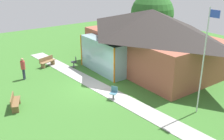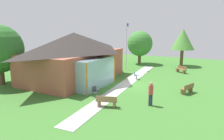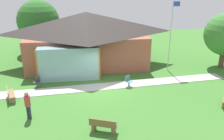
{
  "view_description": "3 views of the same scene",
  "coord_description": "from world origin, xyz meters",
  "px_view_note": "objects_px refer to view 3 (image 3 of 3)",
  "views": [
    {
      "loc": [
        14.55,
        -9.0,
        8.04
      ],
      "look_at": [
        0.34,
        1.24,
        1.24
      ],
      "focal_mm": 41.81,
      "sensor_mm": 36.0,
      "label": 1
    },
    {
      "loc": [
        -18.04,
        -7.55,
        5.41
      ],
      "look_at": [
        0.52,
        2.2,
        1.12
      ],
      "focal_mm": 32.45,
      "sensor_mm": 36.0,
      "label": 2
    },
    {
      "loc": [
        -1.43,
        -16.29,
        7.62
      ],
      "look_at": [
        0.99,
        1.27,
        0.98
      ],
      "focal_mm": 37.88,
      "sensor_mm": 36.0,
      "label": 3
    }
  ],
  "objects_px": {
    "bench_mid_left": "(10,94)",
    "patio_chair_west": "(37,82)",
    "pavilion": "(86,38)",
    "flagpole": "(171,33)",
    "bench_front_center": "(103,126)",
    "patio_chair_lawn_spare": "(128,81)",
    "tree_behind_pavilion_left": "(38,21)",
    "visitor_strolling_lawn": "(28,103)"
  },
  "relations": [
    {
      "from": "patio_chair_lawn_spare",
      "to": "tree_behind_pavilion_left",
      "type": "distance_m",
      "value": 13.96
    },
    {
      "from": "bench_front_center",
      "to": "visitor_strolling_lawn",
      "type": "height_order",
      "value": "visitor_strolling_lawn"
    },
    {
      "from": "patio_chair_lawn_spare",
      "to": "flagpole",
      "type": "bearing_deg",
      "value": -176.46
    },
    {
      "from": "pavilion",
      "to": "bench_front_center",
      "type": "distance_m",
      "value": 11.71
    },
    {
      "from": "bench_front_center",
      "to": "tree_behind_pavilion_left",
      "type": "height_order",
      "value": "tree_behind_pavilion_left"
    },
    {
      "from": "pavilion",
      "to": "patio_chair_lawn_spare",
      "type": "xyz_separation_m",
      "value": [
        2.96,
        -5.83,
        -2.19
      ]
    },
    {
      "from": "bench_front_center",
      "to": "patio_chair_west",
      "type": "relative_size",
      "value": 1.81
    },
    {
      "from": "patio_chair_lawn_spare",
      "to": "patio_chair_west",
      "type": "relative_size",
      "value": 1.0
    },
    {
      "from": "bench_front_center",
      "to": "bench_mid_left",
      "type": "xyz_separation_m",
      "value": [
        -5.92,
        4.58,
        0.0
      ]
    },
    {
      "from": "flagpole",
      "to": "bench_mid_left",
      "type": "xyz_separation_m",
      "value": [
        -12.77,
        -4.12,
        -3.02
      ]
    },
    {
      "from": "visitor_strolling_lawn",
      "to": "bench_mid_left",
      "type": "bearing_deg",
      "value": 159.74
    },
    {
      "from": "patio_chair_west",
      "to": "visitor_strolling_lawn",
      "type": "bearing_deg",
      "value": 112.52
    },
    {
      "from": "bench_front_center",
      "to": "patio_chair_lawn_spare",
      "type": "height_order",
      "value": "patio_chair_lawn_spare"
    },
    {
      "from": "flagpole",
      "to": "visitor_strolling_lawn",
      "type": "height_order",
      "value": "flagpole"
    },
    {
      "from": "pavilion",
      "to": "patio_chair_west",
      "type": "distance_m",
      "value": 6.78
    },
    {
      "from": "bench_mid_left",
      "to": "bench_front_center",
      "type": "bearing_deg",
      "value": 33.81
    },
    {
      "from": "bench_front_center",
      "to": "tree_behind_pavilion_left",
      "type": "bearing_deg",
      "value": 130.08
    },
    {
      "from": "pavilion",
      "to": "flagpole",
      "type": "bearing_deg",
      "value": -20.93
    },
    {
      "from": "bench_front_center",
      "to": "visitor_strolling_lawn",
      "type": "relative_size",
      "value": 0.89
    },
    {
      "from": "flagpole",
      "to": "bench_front_center",
      "type": "xyz_separation_m",
      "value": [
        -6.85,
        -8.7,
        -3.02
      ]
    },
    {
      "from": "pavilion",
      "to": "visitor_strolling_lawn",
      "type": "bearing_deg",
      "value": -111.56
    },
    {
      "from": "bench_mid_left",
      "to": "patio_chair_lawn_spare",
      "type": "distance_m",
      "value": 8.51
    },
    {
      "from": "bench_mid_left",
      "to": "visitor_strolling_lawn",
      "type": "bearing_deg",
      "value": 14.6
    },
    {
      "from": "flagpole",
      "to": "patio_chair_lawn_spare",
      "type": "height_order",
      "value": "flagpole"
    },
    {
      "from": "patio_chair_lawn_spare",
      "to": "bench_mid_left",
      "type": "bearing_deg",
      "value": -24.32
    },
    {
      "from": "bench_mid_left",
      "to": "patio_chair_west",
      "type": "bearing_deg",
      "value": 123.37
    },
    {
      "from": "patio_chair_west",
      "to": "patio_chair_lawn_spare",
      "type": "bearing_deg",
      "value": -166.99
    },
    {
      "from": "flagpole",
      "to": "bench_front_center",
      "type": "distance_m",
      "value": 11.48
    },
    {
      "from": "pavilion",
      "to": "bench_mid_left",
      "type": "height_order",
      "value": "pavilion"
    },
    {
      "from": "patio_chair_west",
      "to": "tree_behind_pavilion_left",
      "type": "bearing_deg",
      "value": -64.31
    },
    {
      "from": "visitor_strolling_lawn",
      "to": "tree_behind_pavilion_left",
      "type": "xyz_separation_m",
      "value": [
        -1.31,
        14.7,
        2.5
      ]
    },
    {
      "from": "bench_front_center",
      "to": "bench_mid_left",
      "type": "bearing_deg",
      "value": 164.01
    },
    {
      "from": "pavilion",
      "to": "tree_behind_pavilion_left",
      "type": "height_order",
      "value": "tree_behind_pavilion_left"
    },
    {
      "from": "pavilion",
      "to": "bench_front_center",
      "type": "height_order",
      "value": "pavilion"
    },
    {
      "from": "flagpole",
      "to": "patio_chair_lawn_spare",
      "type": "bearing_deg",
      "value": -144.85
    },
    {
      "from": "patio_chair_west",
      "to": "visitor_strolling_lawn",
      "type": "height_order",
      "value": "visitor_strolling_lawn"
    },
    {
      "from": "pavilion",
      "to": "tree_behind_pavilion_left",
      "type": "bearing_deg",
      "value": 134.56
    },
    {
      "from": "flagpole",
      "to": "tree_behind_pavilion_left",
      "type": "bearing_deg",
      "value": 147.28
    },
    {
      "from": "bench_mid_left",
      "to": "tree_behind_pavilion_left",
      "type": "bearing_deg",
      "value": 159.63
    },
    {
      "from": "tree_behind_pavilion_left",
      "to": "pavilion",
      "type": "bearing_deg",
      "value": -45.44
    },
    {
      "from": "pavilion",
      "to": "bench_mid_left",
      "type": "relative_size",
      "value": 7.6
    },
    {
      "from": "bench_front_center",
      "to": "flagpole",
      "type": "bearing_deg",
      "value": 73.56
    }
  ]
}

